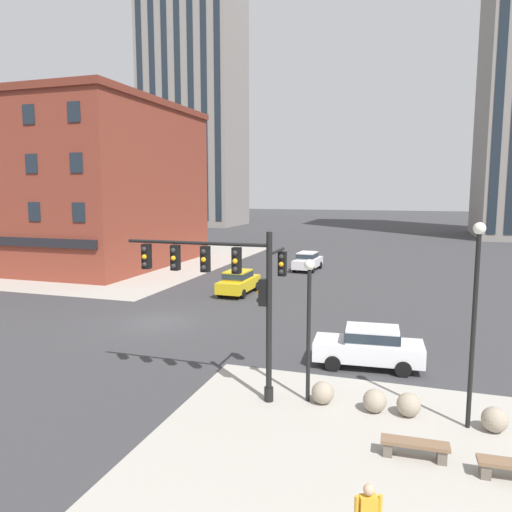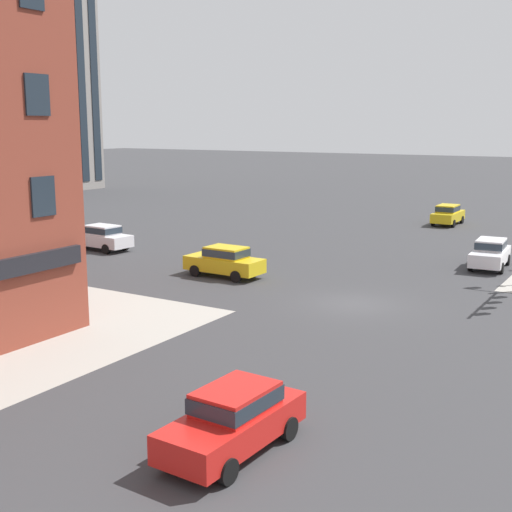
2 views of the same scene
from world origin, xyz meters
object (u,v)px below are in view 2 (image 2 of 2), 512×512
at_px(car_cross_westbound, 448,214).
at_px(car_main_southbound_far, 234,417).
at_px(car_main_northbound_near, 225,260).
at_px(car_main_northbound_far, 490,252).
at_px(car_main_southbound_near, 102,236).

bearing_deg(car_cross_westbound, car_main_southbound_far, -170.89).
relative_size(car_main_northbound_near, car_cross_westbound, 1.00).
height_order(car_main_northbound_near, car_cross_westbound, same).
bearing_deg(car_cross_westbound, car_main_northbound_near, 169.77).
height_order(car_main_northbound_far, car_main_southbound_near, same).
xyz_separation_m(car_main_southbound_far, car_cross_westbound, (43.02, 6.90, 0.00)).
xyz_separation_m(car_main_southbound_near, car_cross_westbound, (23.76, -16.32, 0.00)).
height_order(car_main_northbound_near, car_main_southbound_near, same).
distance_m(car_main_northbound_near, car_cross_westbound, 26.66).
relative_size(car_main_northbound_far, car_cross_westbound, 1.02).
height_order(car_main_northbound_near, car_main_southbound_far, same).
xyz_separation_m(car_main_northbound_near, car_cross_westbound, (26.24, -4.73, 0.00)).
bearing_deg(car_main_northbound_near, car_main_southbound_far, -145.28).
relative_size(car_main_northbound_near, car_main_northbound_far, 0.98).
distance_m(car_main_southbound_near, car_main_southbound_far, 30.17).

